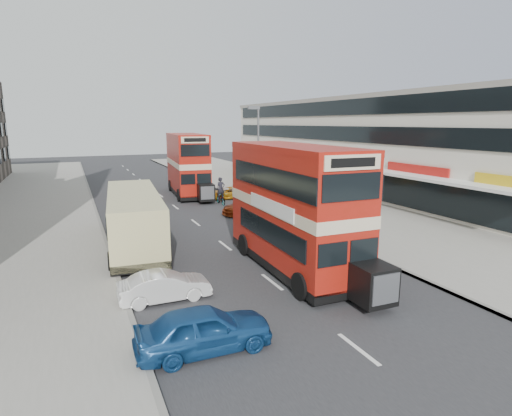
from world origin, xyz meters
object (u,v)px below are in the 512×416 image
bus_main (294,208)px  car_left_front (165,286)px  street_lamp (257,148)px  pedestrian_near (285,200)px  coach (134,217)px  car_right_b (229,193)px  bus_second (188,164)px  cyclist (221,195)px  car_left_near (204,329)px  car_right_a (250,206)px

bus_main → car_left_front: bus_main is taller
street_lamp → pedestrian_near: 5.13m
coach → car_right_b: coach is taller
bus_second → cyclist: bus_second is taller
bus_main → street_lamp: bearing=-106.6°
street_lamp → car_left_near: size_ratio=1.96×
pedestrian_near → coach: bearing=-1.0°
bus_second → car_right_b: bus_second is taller
coach → pedestrian_near: 12.81m
car_left_near → car_right_a: 19.36m
street_lamp → car_left_front: street_lamp is taller
car_left_front → car_right_b: bearing=-26.3°
bus_second → car_left_near: 28.45m
coach → car_right_b: 15.39m
coach → car_right_b: (10.00, 11.64, -1.12)m
coach → car_left_front: (-0.06, -8.15, -1.08)m
car_left_near → car_left_front: size_ratio=1.17×
bus_main → coach: bearing=-46.9°
bus_second → car_right_a: (2.04, -10.33, -2.30)m
bus_main → coach: size_ratio=0.95×
street_lamp → car_right_b: bearing=106.4°
bus_second → car_right_a: bearing=106.7°
street_lamp → bus_second: size_ratio=0.78×
bus_second → pedestrian_near: bus_second is taller
bus_main → car_right_a: bus_main is taller
street_lamp → bus_main: (-4.86, -14.90, -1.82)m
coach → car_left_near: (0.26, -12.28, -0.95)m
bus_main → bus_second: 22.28m
car_right_a → car_left_front: bearing=-37.3°
bus_main → car_left_near: bearing=42.6°
bus_main → car_left_near: 8.28m
car_right_a → coach: bearing=-63.9°
coach → street_lamp: bearing=40.6°
car_left_front → car_right_a: car_right_a is taller
car_left_near → car_right_a: (8.93, 17.18, -0.06)m
bus_second → car_right_a: size_ratio=2.34×
car_left_near → car_left_front: 4.15m
car_right_b → street_lamp: bearing=18.9°
coach → car_left_near: 12.32m
street_lamp → coach: size_ratio=0.75×
car_left_front → car_right_a: (9.25, 13.04, 0.06)m
coach → bus_second: bearing=70.2°
coach → bus_main: bearing=-43.0°
bus_main → pedestrian_near: 13.09m
car_right_a → pedestrian_near: size_ratio=2.85×
coach → car_right_b: size_ratio=2.81×
bus_second → car_left_front: (-7.22, -23.37, -2.36)m
coach → car_left_front: coach is taller
bus_main → bus_second: bus_main is taller
car_left_near → car_right_a: size_ratio=0.93×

